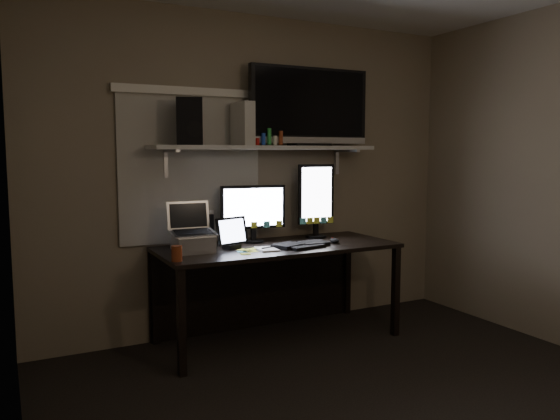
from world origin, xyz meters
TOP-DOWN VIEW (x-y plane):
  - floor at (0.00, 0.00)m, footprint 3.60×3.60m
  - back_wall at (0.00, 1.80)m, footprint 3.60×0.00m
  - left_wall at (-1.80, 0.00)m, footprint 0.00×3.60m
  - window_blinds at (-0.55, 1.79)m, footprint 1.10×0.02m
  - desk at (0.00, 1.55)m, footprint 1.80×0.75m
  - wall_shelf at (0.00, 1.62)m, footprint 1.80×0.35m
  - monitor_landscape at (-0.11, 1.64)m, footprint 0.52×0.12m
  - monitor_portrait at (0.45, 1.62)m, footprint 0.31×0.09m
  - keyboard at (0.14, 1.32)m, footprint 0.46×0.25m
  - mouse at (0.44, 1.32)m, footprint 0.09×0.12m
  - notepad at (-0.16, 1.29)m, footprint 0.15×0.19m
  - tablet at (-0.36, 1.46)m, footprint 0.29×0.18m
  - file_sorter at (-0.51, 1.72)m, footprint 0.21×0.14m
  - laptop at (-0.66, 1.44)m, footprint 0.32×0.26m
  - cup at (-0.85, 1.19)m, footprint 0.08×0.08m
  - sticky_notes at (-0.23, 1.28)m, footprint 0.32×0.26m
  - tv at (0.39, 1.63)m, footprint 1.04×0.20m
  - game_console at (-0.21, 1.60)m, footprint 0.09×0.27m
  - speaker at (-0.62, 1.60)m, footprint 0.24×0.27m
  - bottles at (0.01, 1.59)m, footprint 0.20×0.05m

SIDE VIEW (x-z plane):
  - floor at x=0.00m, z-range 0.00..0.00m
  - desk at x=0.00m, z-range 0.19..0.92m
  - sticky_notes at x=-0.23m, z-range 0.73..0.73m
  - notepad at x=-0.16m, z-range 0.73..0.74m
  - keyboard at x=0.14m, z-range 0.73..0.76m
  - mouse at x=0.44m, z-range 0.73..0.77m
  - cup at x=-0.85m, z-range 0.73..0.83m
  - tablet at x=-0.36m, z-range 0.73..0.96m
  - file_sorter at x=-0.51m, z-range 0.73..0.98m
  - laptop at x=-0.66m, z-range 0.73..1.07m
  - monitor_landscape at x=-0.11m, z-range 0.73..1.18m
  - monitor_portrait at x=0.45m, z-range 0.73..1.34m
  - back_wall at x=0.00m, z-range -0.55..3.05m
  - left_wall at x=-1.80m, z-range -0.55..3.05m
  - window_blinds at x=-0.55m, z-range 0.75..1.85m
  - wall_shelf at x=0.00m, z-range 1.45..1.48m
  - bottles at x=0.01m, z-range 1.48..1.60m
  - game_console at x=-0.21m, z-range 1.48..1.80m
  - speaker at x=-0.62m, z-range 1.48..1.81m
  - tv at x=0.39m, z-range 1.48..2.10m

